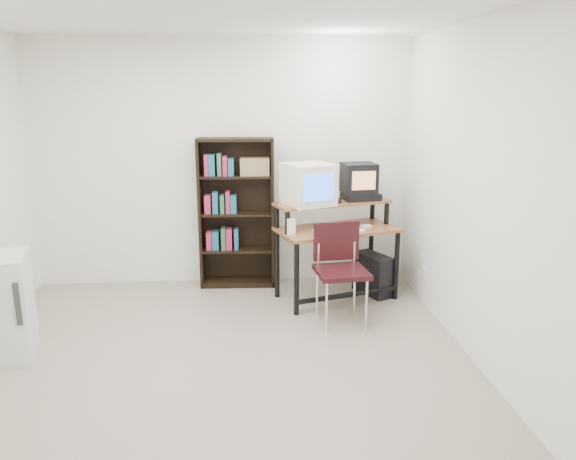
{
  "coord_description": "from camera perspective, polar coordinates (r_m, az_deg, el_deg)",
  "views": [
    {
      "loc": [
        0.24,
        -4.0,
        2.08
      ],
      "look_at": [
        0.63,
        1.1,
        0.79
      ],
      "focal_mm": 35.0,
      "sensor_mm": 36.0,
      "label": 1
    }
  ],
  "objects": [
    {
      "name": "front_wall",
      "position": [
        2.16,
        -10.46,
        -7.32
      ],
      "size": [
        4.0,
        0.01,
        2.6
      ],
      "primitive_type": "cube",
      "color": "white",
      "rests_on": "floor"
    },
    {
      "name": "back_wall",
      "position": [
        6.06,
        -6.66,
        6.67
      ],
      "size": [
        4.0,
        0.01,
        2.6
      ],
      "primitive_type": "cube",
      "color": "white",
      "rests_on": "floor"
    },
    {
      "name": "floor",
      "position": [
        4.52,
        -7.1,
        -13.44
      ],
      "size": [
        4.0,
        4.0,
        0.01
      ],
      "primitive_type": "cube",
      "color": "#9F9584",
      "rests_on": "ground"
    },
    {
      "name": "right_wall",
      "position": [
        4.44,
        19.09,
        3.25
      ],
      "size": [
        0.01,
        4.0,
        2.6
      ],
      "primitive_type": "cube",
      "color": "white",
      "rests_on": "floor"
    },
    {
      "name": "mouse",
      "position": [
        5.65,
        7.92,
        0.33
      ],
      "size": [
        0.11,
        0.09,
        0.03
      ],
      "primitive_type": "cube",
      "rotation": [
        0.0,
        0.0,
        0.29
      ],
      "color": "white",
      "rests_on": "mousepad"
    },
    {
      "name": "ceiling",
      "position": [
        4.04,
        -8.31,
        21.4
      ],
      "size": [
        4.0,
        4.0,
        0.01
      ],
      "primitive_type": "cube",
      "color": "white",
      "rests_on": "back_wall"
    },
    {
      "name": "cd_spindle",
      "position": [
        5.59,
        4.84,
        2.93
      ],
      "size": [
        0.13,
        0.13,
        0.05
      ],
      "primitive_type": "cylinder",
      "rotation": [
        0.0,
        0.0,
        0.05
      ],
      "color": "#26262B",
      "rests_on": "computer_desk"
    },
    {
      "name": "mousepad",
      "position": [
        5.65,
        7.99,
        0.14
      ],
      "size": [
        0.23,
        0.19,
        0.01
      ],
      "primitive_type": "cube",
      "rotation": [
        0.0,
        0.0,
        0.07
      ],
      "color": "black",
      "rests_on": "computer_desk"
    },
    {
      "name": "computer_desk",
      "position": [
        5.62,
        4.92,
        -0.26
      ],
      "size": [
        1.29,
        0.91,
        0.98
      ],
      "rotation": [
        0.0,
        0.0,
        0.31
      ],
      "color": "brown",
      "rests_on": "floor"
    },
    {
      "name": "vcr",
      "position": [
        5.77,
        7.4,
        3.36
      ],
      "size": [
        0.4,
        0.32,
        0.08
      ],
      "primitive_type": "cube",
      "rotation": [
        0.0,
        0.0,
        0.2
      ],
      "color": "black",
      "rests_on": "computer_desk"
    },
    {
      "name": "bookshelf",
      "position": [
        5.99,
        -5.23,
        2.0
      ],
      "size": [
        0.8,
        0.3,
        1.59
      ],
      "rotation": [
        0.0,
        0.0,
        -0.04
      ],
      "color": "black",
      "rests_on": "floor"
    },
    {
      "name": "crt_tv",
      "position": [
        5.74,
        7.21,
        5.25
      ],
      "size": [
        0.35,
        0.35,
        0.3
      ],
      "rotation": [
        0.0,
        0.0,
        0.11
      ],
      "color": "black",
      "rests_on": "vcr"
    },
    {
      "name": "keyboard",
      "position": [
        5.46,
        5.13,
        -0.14
      ],
      "size": [
        0.51,
        0.33,
        0.03
      ],
      "primitive_type": "cube",
      "rotation": [
        0.0,
        0.0,
        0.27
      ],
      "color": "white",
      "rests_on": "computer_desk"
    },
    {
      "name": "wall_outlet",
      "position": [
        5.73,
        13.68,
        -4.37
      ],
      "size": [
        0.02,
        0.08,
        0.12
      ],
      "primitive_type": "cube",
      "color": "beige",
      "rests_on": "right_wall"
    },
    {
      "name": "school_chair",
      "position": [
        5.12,
        5.26,
        -3.22
      ],
      "size": [
        0.49,
        0.49,
        0.9
      ],
      "rotation": [
        0.0,
        0.0,
        0.1
      ],
      "color": "black",
      "rests_on": "floor"
    },
    {
      "name": "crt_monitor",
      "position": [
        5.5,
        2.07,
        4.66
      ],
      "size": [
        0.56,
        0.56,
        0.41
      ],
      "rotation": [
        0.0,
        0.0,
        0.4
      ],
      "color": "white",
      "rests_on": "computer_desk"
    },
    {
      "name": "desk_speaker",
      "position": [
        5.33,
        0.25,
        0.33
      ],
      "size": [
        0.09,
        0.09,
        0.17
      ],
      "primitive_type": "cube",
      "rotation": [
        0.0,
        0.0,
        0.22
      ],
      "color": "white",
      "rests_on": "computer_desk"
    },
    {
      "name": "pc_tower",
      "position": [
        5.91,
        8.63,
        -4.46
      ],
      "size": [
        0.38,
        0.49,
        0.42
      ],
      "primitive_type": "cube",
      "rotation": [
        0.0,
        0.0,
        0.45
      ],
      "color": "black",
      "rests_on": "floor"
    }
  ]
}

